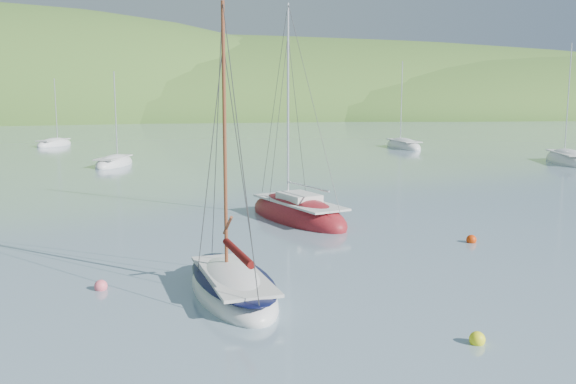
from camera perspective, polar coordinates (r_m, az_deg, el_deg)
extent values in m
plane|color=slate|center=(18.58, -0.59, -11.71)|extent=(700.00, 700.00, 0.00)
ellipsoid|color=#2C5E24|center=(187.28, -9.42, 6.85)|extent=(440.00, 110.00, 44.00)
ellipsoid|color=#2C5E24|center=(200.14, 17.54, 6.69)|extent=(240.00, 100.00, 34.00)
ellipsoid|color=silver|center=(21.19, -4.96, -8.77)|extent=(3.33, 6.83, 1.60)
cube|color=beige|center=(20.90, -4.89, -7.38)|extent=(2.52, 5.31, 0.10)
cylinder|color=brown|center=(21.01, -5.65, 4.70)|extent=(0.12, 0.12, 8.73)
ellipsoid|color=black|center=(21.05, -4.97, -7.54)|extent=(3.28, 6.76, 0.27)
cylinder|color=#590D0B|center=(20.05, -4.48, -5.39)|extent=(0.70, 3.14, 0.24)
ellipsoid|color=maroon|center=(33.09, 0.84, -2.18)|extent=(5.36, 8.49, 2.21)
cube|color=beige|center=(32.81, 0.99, -0.90)|extent=(4.09, 6.59, 0.10)
cylinder|color=silver|center=(33.30, 0.00, 7.86)|extent=(0.12, 0.12, 10.04)
cube|color=beige|center=(32.77, 0.99, -0.48)|extent=(2.19, 2.63, 0.42)
cylinder|color=silver|center=(32.00, 1.75, 0.50)|extent=(1.41, 3.65, 0.09)
ellipsoid|color=silver|center=(59.01, -15.19, 2.40)|extent=(4.08, 6.69, 1.72)
cube|color=beige|center=(58.83, -15.26, 2.98)|extent=(3.11, 5.19, 0.10)
cylinder|color=silver|center=(59.39, -15.08, 6.66)|extent=(0.12, 0.12, 7.57)
ellipsoid|color=silver|center=(75.81, 10.21, 3.98)|extent=(3.07, 7.71, 2.06)
cube|color=beige|center=(75.62, 10.27, 4.52)|extent=(2.31, 6.01, 0.10)
cylinder|color=silver|center=(76.39, 10.05, 7.96)|extent=(0.12, 0.12, 9.10)
ellipsoid|color=silver|center=(82.70, -20.07, 3.97)|extent=(4.54, 6.50, 1.68)
cube|color=beige|center=(82.55, -20.14, 4.37)|extent=(3.47, 5.04, 0.10)
cylinder|color=silver|center=(83.09, -19.94, 6.94)|extent=(0.12, 0.12, 7.39)
ellipsoid|color=silver|center=(64.27, 23.61, 2.51)|extent=(4.93, 8.77, 2.27)
cube|color=beige|center=(64.04, 23.70, 3.20)|extent=(3.75, 6.81, 0.10)
cylinder|color=silver|center=(64.89, 23.64, 7.65)|extent=(0.12, 0.12, 9.96)
sphere|color=#F2F217|center=(17.95, 16.47, -12.45)|extent=(0.42, 0.42, 0.42)
sphere|color=#FA6373|center=(22.49, -16.30, -8.04)|extent=(0.44, 0.44, 0.44)
sphere|color=red|center=(29.24, 15.99, -4.11)|extent=(0.44, 0.44, 0.44)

